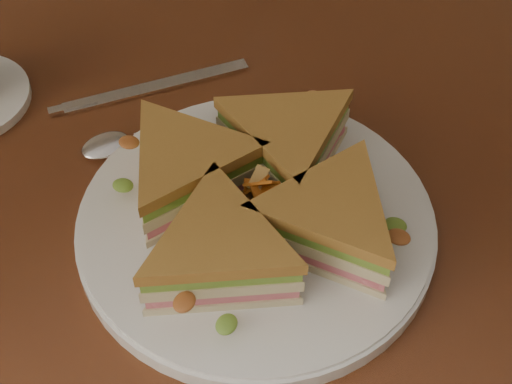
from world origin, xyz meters
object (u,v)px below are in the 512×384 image
at_px(plate, 256,223).
at_px(sandwich_wedges, 256,196).
at_px(knife, 144,90).
at_px(table, 200,220).
at_px(spoon, 128,139).

relative_size(plate, sandwich_wedges, 1.01).
relative_size(plate, knife, 1.46).
bearing_deg(table, sandwich_wedges, -88.13).
height_order(table, knife, knife).
height_order(table, spoon, spoon).
height_order(sandwich_wedges, knife, sandwich_wedges).
relative_size(plate, spoon, 1.70).
relative_size(sandwich_wedges, knife, 1.45).
height_order(plate, spoon, plate).
bearing_deg(spoon, sandwich_wedges, -65.98).
relative_size(spoon, knife, 0.86).
bearing_deg(spoon, table, -41.40).
height_order(plate, knife, plate).
distance_m(table, spoon, 0.12).
xyz_separation_m(plate, knife, (-0.00, 0.22, -0.01)).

